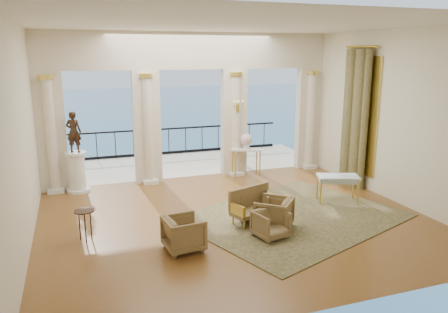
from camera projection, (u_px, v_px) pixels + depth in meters
name	position (u px, v px, depth m)	size (l,w,h in m)	color
floor	(235.00, 219.00, 10.45)	(9.00, 9.00, 0.00)	#492C0D
room_walls	(256.00, 104.00, 8.76)	(9.00, 9.00, 9.00)	#F1E9CA
arcade	(192.00, 97.00, 13.37)	(9.00, 0.56, 4.50)	#F1E2C3
terrace	(179.00, 164.00, 15.79)	(10.00, 3.60, 0.10)	beige
balustrade	(169.00, 144.00, 17.15)	(9.00, 0.06, 1.03)	black
palm_tree	(223.00, 47.00, 16.21)	(2.00, 2.00, 4.50)	#4C3823
sea	(97.00, 119.00, 66.95)	(160.00, 160.00, 0.00)	#306498
curtain	(354.00, 118.00, 12.74)	(0.33, 1.40, 4.09)	#494624
window_frame	(360.00, 115.00, 12.78)	(0.04, 1.60, 3.40)	gold
wall_sconce	(238.00, 107.00, 13.61)	(0.30, 0.11, 0.33)	gold
rug	(293.00, 217.00, 10.59)	(4.90, 3.81, 0.02)	#2E311B
armchair_a	(271.00, 223.00, 9.35)	(0.64, 0.60, 0.66)	#483D21
armchair_b	(254.00, 203.00, 10.49)	(0.70, 0.66, 0.72)	#483D21
armchair_c	(274.00, 212.00, 9.83)	(0.76, 0.71, 0.78)	#483D21
armchair_d	(184.00, 232.00, 8.76)	(0.74, 0.70, 0.76)	#483D21
settee	(253.00, 205.00, 10.28)	(1.33, 0.90, 0.81)	#483D21
game_table	(338.00, 179.00, 11.51)	(1.20, 0.92, 0.73)	silver
pedestal	(77.00, 173.00, 12.41)	(0.64, 0.64, 1.16)	silver
statue	(74.00, 132.00, 12.14)	(0.42, 0.28, 1.16)	#302015
console_table	(246.00, 153.00, 13.96)	(1.02, 0.71, 0.90)	silver
urn	(246.00, 140.00, 13.86)	(0.37, 0.37, 0.49)	white
side_table	(84.00, 215.00, 9.15)	(0.42, 0.42, 0.67)	black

